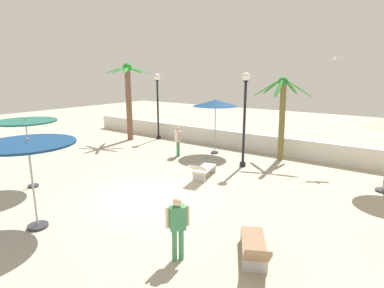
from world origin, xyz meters
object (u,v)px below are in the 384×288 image
object	(u,v)px
guest_0	(178,138)
guest_1	(178,223)
seagull_0	(334,58)
patio_umbrella_3	(26,125)
palm_tree_0	(128,92)
patio_umbrella_2	(216,103)
lounge_chair_0	(254,247)
patio_umbrella_1	(28,150)
palm_tree_1	(282,108)
lamp_post_1	(158,96)
lamp_post_0	(245,109)
lounge_chair_1	(203,169)

from	to	relation	value
guest_0	guest_1	world-z (taller)	guest_0
guest_0	seagull_0	distance (m)	8.30
patio_umbrella_3	palm_tree_0	bearing A→B (deg)	112.54
patio_umbrella_3	palm_tree_0	world-z (taller)	palm_tree_0
patio_umbrella_2	lounge_chair_0	distance (m)	10.13
lounge_chair_0	guest_0	world-z (taller)	guest_0
patio_umbrella_1	palm_tree_1	world-z (taller)	palm_tree_1
palm_tree_1	lamp_post_1	xyz separation A→B (m)	(-8.27, 0.08, 0.24)
lamp_post_0	seagull_0	distance (m)	4.69
patio_umbrella_1	patio_umbrella_3	distance (m)	3.62
lamp_post_1	seagull_0	world-z (taller)	seagull_0
lounge_chair_1	patio_umbrella_3	bearing A→B (deg)	-135.53
palm_tree_0	lounge_chair_1	xyz separation A→B (m)	(8.11, -3.50, -2.70)
patio_umbrella_2	patio_umbrella_1	bearing A→B (deg)	-88.25
guest_0	lamp_post_0	bearing A→B (deg)	5.81
patio_umbrella_1	lounge_chair_1	bearing A→B (deg)	76.70
patio_umbrella_1	lounge_chair_1	size ratio (longest dim) A/B	1.34
patio_umbrella_1	palm_tree_1	bearing A→B (deg)	74.72
lounge_chair_0	guest_1	size ratio (longest dim) A/B	1.23
patio_umbrella_2	palm_tree_0	world-z (taller)	palm_tree_0
patio_umbrella_3	palm_tree_0	xyz separation A→B (m)	(-3.38, 8.14, 0.68)
lamp_post_0	guest_0	size ratio (longest dim) A/B	2.72
palm_tree_1	lamp_post_0	xyz separation A→B (m)	(-0.93, -2.17, 0.08)
patio_umbrella_3	guest_0	bearing A→B (deg)	75.76
patio_umbrella_1	palm_tree_0	size ratio (longest dim) A/B	0.53
lounge_chair_1	guest_0	distance (m)	3.73
patio_umbrella_3	lounge_chair_0	bearing A→B (deg)	3.61
lounge_chair_1	lamp_post_0	bearing A→B (deg)	77.07
patio_umbrella_1	lamp_post_1	xyz separation A→B (m)	(-5.30, 10.94, 0.58)
lamp_post_1	lounge_chair_1	xyz separation A→B (m)	(6.77, -4.75, -2.45)
palm_tree_0	seagull_0	size ratio (longest dim) A/B	5.72
lamp_post_0	palm_tree_1	bearing A→B (deg)	66.85
palm_tree_0	lounge_chair_0	size ratio (longest dim) A/B	2.56
lounge_chair_0	guest_0	bearing A→B (deg)	139.18
lounge_chair_0	guest_0	xyz separation A→B (m)	(-7.20, 6.22, 0.56)
lounge_chair_1	seagull_0	bearing A→B (deg)	57.18
palm_tree_0	palm_tree_1	size ratio (longest dim) A/B	1.20
lounge_chair_1	seagull_0	xyz separation A→B (m)	(3.49, 5.41, 4.53)
lounge_chair_0	seagull_0	distance (m)	10.55
lounge_chair_0	guest_1	world-z (taller)	guest_1
patio_umbrella_1	patio_umbrella_3	world-z (taller)	patio_umbrella_3
palm_tree_0	guest_1	bearing A→B (deg)	-38.26
palm_tree_1	guest_0	world-z (taller)	palm_tree_1
patio_umbrella_1	lamp_post_1	bearing A→B (deg)	115.87
palm_tree_0	palm_tree_1	bearing A→B (deg)	6.99
patio_umbrella_3	palm_tree_1	world-z (taller)	palm_tree_1
lamp_post_0	guest_1	xyz separation A→B (m)	(2.14, -7.54, -1.75)
lamp_post_0	patio_umbrella_2	bearing A→B (deg)	151.36
patio_umbrella_1	lounge_chair_1	distance (m)	6.62
lamp_post_0	lounge_chair_0	size ratio (longest dim) A/B	2.25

